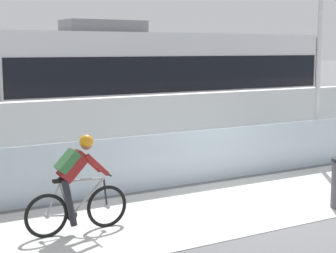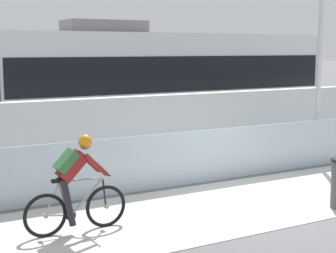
{
  "view_description": "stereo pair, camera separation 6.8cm",
  "coord_description": "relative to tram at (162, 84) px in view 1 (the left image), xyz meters",
  "views": [
    {
      "loc": [
        -7.11,
        -8.34,
        2.99
      ],
      "look_at": [
        -0.77,
        2.35,
        1.25
      ],
      "focal_mm": 59.61,
      "sensor_mm": 36.0,
      "label": 1
    },
    {
      "loc": [
        -7.05,
        -8.38,
        2.99
      ],
      "look_at": [
        -0.77,
        2.35,
        1.25
      ],
      "focal_mm": 59.61,
      "sensor_mm": 36.0,
      "label": 2
    }
  ],
  "objects": [
    {
      "name": "ground_plane",
      "position": [
        -1.68,
        -6.85,
        -1.89
      ],
      "size": [
        200.0,
        200.0,
        0.0
      ],
      "primitive_type": "plane",
      "color": "slate"
    },
    {
      "name": "bike_path_deck",
      "position": [
        -1.68,
        -6.85,
        -1.89
      ],
      "size": [
        32.0,
        3.2,
        0.01
      ],
      "primitive_type": "cube",
      "color": "silver",
      "rests_on": "ground"
    },
    {
      "name": "glass_parapet",
      "position": [
        -1.68,
        -5.0,
        -1.3
      ],
      "size": [
        32.0,
        0.05,
        1.18
      ],
      "primitive_type": "cube",
      "color": "silver",
      "rests_on": "ground"
    },
    {
      "name": "concrete_barrier_wall",
      "position": [
        -1.68,
        -3.2,
        -0.97
      ],
      "size": [
        32.0,
        0.36,
        1.85
      ],
      "primitive_type": "cube",
      "color": "white",
      "rests_on": "ground"
    },
    {
      "name": "tram_rail_near",
      "position": [
        -1.68,
        -0.72,
        -1.89
      ],
      "size": [
        32.0,
        0.08,
        0.01
      ],
      "primitive_type": "cube",
      "color": "#595654",
      "rests_on": "ground"
    },
    {
      "name": "tram_rail_far",
      "position": [
        -1.68,
        0.72,
        -1.89
      ],
      "size": [
        32.0,
        0.08,
        0.01
      ],
      "primitive_type": "cube",
      "color": "#595654",
      "rests_on": "ground"
    },
    {
      "name": "tram",
      "position": [
        0.0,
        0.0,
        0.0
      ],
      "size": [
        11.06,
        2.54,
        3.81
      ],
      "color": "silver",
      "rests_on": "ground"
    },
    {
      "name": "cyclist_on_bike",
      "position": [
        -5.57,
        -6.85,
        -1.09
      ],
      "size": [
        1.77,
        0.58,
        1.61
      ],
      "color": "black",
      "rests_on": "ground"
    },
    {
      "name": "lamp_post_antenna",
      "position": [
        1.98,
        -4.7,
        1.4
      ],
      "size": [
        0.28,
        0.28,
        5.2
      ],
      "color": "gray",
      "rests_on": "ground"
    }
  ]
}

